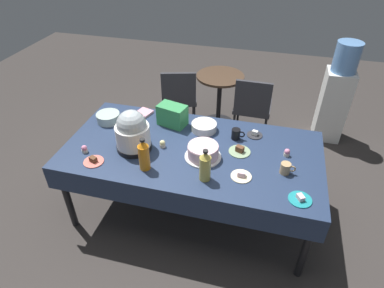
{
  "coord_description": "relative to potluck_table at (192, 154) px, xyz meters",
  "views": [
    {
      "loc": [
        0.57,
        -2.17,
        2.46
      ],
      "look_at": [
        0.0,
        0.0,
        0.8
      ],
      "focal_mm": 30.61,
      "sensor_mm": 36.0,
      "label": 1
    }
  ],
  "objects": [
    {
      "name": "ground",
      "position": [
        0.0,
        0.0,
        -0.69
      ],
      "size": [
        9.0,
        9.0,
        0.0
      ],
      "primitive_type": "plane",
      "color": "#383330"
    },
    {
      "name": "potluck_table",
      "position": [
        0.0,
        0.0,
        0.0
      ],
      "size": [
        2.2,
        1.1,
        0.75
      ],
      "color": "navy",
      "rests_on": "ground"
    },
    {
      "name": "frosted_layer_cake",
      "position": [
        0.12,
        -0.09,
        0.12
      ],
      "size": [
        0.31,
        0.31,
        0.12
      ],
      "color": "silver",
      "rests_on": "potluck_table"
    },
    {
      "name": "slow_cooker",
      "position": [
        -0.48,
        -0.12,
        0.23
      ],
      "size": [
        0.3,
        0.3,
        0.37
      ],
      "color": "black",
      "rests_on": "potluck_table"
    },
    {
      "name": "glass_salad_bowl",
      "position": [
        -0.89,
        0.22,
        0.1
      ],
      "size": [
        0.22,
        0.22,
        0.09
      ],
      "primitive_type": "cylinder",
      "color": "#B2C6BC",
      "rests_on": "potluck_table"
    },
    {
      "name": "ceramic_snack_bowl",
      "position": [
        0.04,
        0.31,
        0.1
      ],
      "size": [
        0.23,
        0.23,
        0.07
      ],
      "primitive_type": "cylinder",
      "color": "silver",
      "rests_on": "potluck_table"
    },
    {
      "name": "dessert_plate_cream",
      "position": [
        0.46,
        -0.25,
        0.07
      ],
      "size": [
        0.16,
        0.16,
        0.05
      ],
      "color": "beige",
      "rests_on": "potluck_table"
    },
    {
      "name": "dessert_plate_charcoal",
      "position": [
        0.5,
        0.34,
        0.07
      ],
      "size": [
        0.14,
        0.14,
        0.05
      ],
      "color": "#2D2D33",
      "rests_on": "potluck_table"
    },
    {
      "name": "dessert_plate_teal",
      "position": [
        0.9,
        -0.39,
        0.07
      ],
      "size": [
        0.17,
        0.17,
        0.04
      ],
      "color": "teal",
      "rests_on": "potluck_table"
    },
    {
      "name": "dessert_plate_sage",
      "position": [
        0.4,
        0.06,
        0.08
      ],
      "size": [
        0.19,
        0.19,
        0.06
      ],
      "color": "#8CA87F",
      "rests_on": "potluck_table"
    },
    {
      "name": "dessert_plate_coral",
      "position": [
        -0.73,
        -0.38,
        0.07
      ],
      "size": [
        0.17,
        0.17,
        0.05
      ],
      "color": "#E07266",
      "rests_on": "potluck_table"
    },
    {
      "name": "cupcake_lemon",
      "position": [
        -0.87,
        -0.28,
        0.09
      ],
      "size": [
        0.05,
        0.05,
        0.07
      ],
      "color": "beige",
      "rests_on": "potluck_table"
    },
    {
      "name": "cupcake_berry",
      "position": [
        0.79,
        0.11,
        0.09
      ],
      "size": [
        0.05,
        0.05,
        0.07
      ],
      "color": "beige",
      "rests_on": "potluck_table"
    },
    {
      "name": "cupcake_cocoa",
      "position": [
        -0.25,
        -0.04,
        0.09
      ],
      "size": [
        0.05,
        0.05,
        0.07
      ],
      "color": "beige",
      "rests_on": "potluck_table"
    },
    {
      "name": "soda_bottle_orange_juice",
      "position": [
        -0.3,
        -0.34,
        0.19
      ],
      "size": [
        0.09,
        0.09,
        0.28
      ],
      "color": "orange",
      "rests_on": "potluck_table"
    },
    {
      "name": "soda_bottle_ginger_ale",
      "position": [
        0.19,
        -0.34,
        0.19
      ],
      "size": [
        0.09,
        0.09,
        0.27
      ],
      "color": "gold",
      "rests_on": "potluck_table"
    },
    {
      "name": "coffee_mug_black",
      "position": [
        0.34,
        0.24,
        0.11
      ],
      "size": [
        0.12,
        0.08,
        0.1
      ],
      "color": "black",
      "rests_on": "potluck_table"
    },
    {
      "name": "coffee_mug_olive",
      "position": [
        -0.65,
        0.19,
        0.11
      ],
      "size": [
        0.12,
        0.08,
        0.09
      ],
      "color": "olive",
      "rests_on": "potluck_table"
    },
    {
      "name": "coffee_mug_tan",
      "position": [
        0.78,
        -0.12,
        0.11
      ],
      "size": [
        0.12,
        0.08,
        0.09
      ],
      "color": "tan",
      "rests_on": "potluck_table"
    },
    {
      "name": "soda_carton",
      "position": [
        -0.28,
        0.33,
        0.16
      ],
      "size": [
        0.29,
        0.22,
        0.2
      ],
      "primitive_type": "cube",
      "rotation": [
        0.0,
        0.0,
        -0.25
      ],
      "color": "#338C4C",
      "rests_on": "potluck_table"
    },
    {
      "name": "paper_napkin_stack",
      "position": [
        -0.61,
        0.44,
        0.07
      ],
      "size": [
        0.18,
        0.18,
        0.02
      ],
      "primitive_type": "cube",
      "rotation": [
        0.0,
        0.0,
        -0.3
      ],
      "color": "pink",
      "rests_on": "potluck_table"
    },
    {
      "name": "maroon_chair_left",
      "position": [
        -0.53,
        1.37,
        -0.2
      ],
      "size": [
        0.55,
        0.55,
        0.85
      ],
      "color": "#333338",
      "rests_on": "ground"
    },
    {
      "name": "maroon_chair_right",
      "position": [
        0.4,
        1.36,
        -0.2
      ],
      "size": [
        0.44,
        0.44,
        0.85
      ],
      "color": "#333338",
      "rests_on": "ground"
    },
    {
      "name": "round_cafe_table",
      "position": [
        -0.05,
        1.59,
        -0.19
      ],
      "size": [
        0.6,
        0.6,
        0.72
      ],
      "color": "#473323",
      "rests_on": "ground"
    },
    {
      "name": "water_cooler",
      "position": [
        1.35,
        1.66,
        -0.1
      ],
      "size": [
        0.32,
        0.32,
        1.24
      ],
      "color": "silver",
      "rests_on": "ground"
    }
  ]
}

